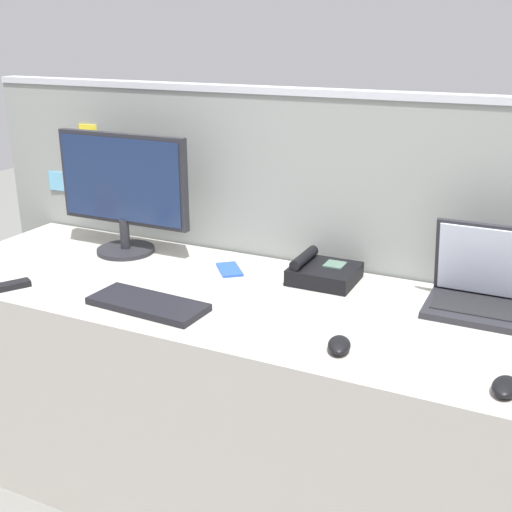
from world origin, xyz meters
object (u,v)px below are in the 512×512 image
(keyboard_main, at_px, (148,304))
(computer_mouse_right_hand, at_px, (339,345))
(computer_mouse_left_hand, at_px, (505,387))
(desk_phone, at_px, (323,272))
(laptop, at_px, (488,288))
(tv_remote, at_px, (3,287))
(desktop_monitor, at_px, (123,187))
(cell_phone_blue_case, at_px, (229,269))

(keyboard_main, distance_m, computer_mouse_right_hand, 0.61)
(computer_mouse_right_hand, distance_m, computer_mouse_left_hand, 0.41)
(desk_phone, distance_m, computer_mouse_left_hand, 0.78)
(keyboard_main, relative_size, computer_mouse_left_hand, 3.66)
(desk_phone, relative_size, computer_mouse_left_hand, 2.11)
(laptop, height_order, computer_mouse_right_hand, laptop)
(computer_mouse_right_hand, distance_m, tv_remote, 1.11)
(desk_phone, height_order, computer_mouse_right_hand, desk_phone)
(laptop, bearing_deg, computer_mouse_left_hand, -78.02)
(desktop_monitor, xyz_separation_m, desk_phone, (0.77, 0.03, -0.22))
(keyboard_main, relative_size, computer_mouse_right_hand, 3.66)
(laptop, distance_m, cell_phone_blue_case, 0.85)
(desk_phone, height_order, tv_remote, desk_phone)
(desk_phone, relative_size, keyboard_main, 0.58)
(laptop, bearing_deg, keyboard_main, -155.44)
(computer_mouse_right_hand, height_order, cell_phone_blue_case, computer_mouse_right_hand)
(keyboard_main, xyz_separation_m, tv_remote, (-0.50, -0.09, -0.00))
(desk_phone, height_order, keyboard_main, desk_phone)
(laptop, height_order, keyboard_main, laptop)
(keyboard_main, height_order, cell_phone_blue_case, keyboard_main)
(desktop_monitor, relative_size, laptop, 1.59)
(tv_remote, bearing_deg, laptop, 49.88)
(laptop, height_order, desk_phone, laptop)
(desktop_monitor, distance_m, computer_mouse_left_hand, 1.48)
(desk_phone, bearing_deg, tv_remote, -150.02)
(keyboard_main, height_order, computer_mouse_right_hand, computer_mouse_right_hand)
(desk_phone, xyz_separation_m, keyboard_main, (-0.40, -0.43, -0.02))
(desk_phone, bearing_deg, computer_mouse_left_hand, -37.59)
(laptop, relative_size, desk_phone, 1.60)
(desktop_monitor, bearing_deg, cell_phone_blue_case, -1.86)
(laptop, xyz_separation_m, computer_mouse_left_hand, (0.10, -0.47, -0.05))
(desk_phone, distance_m, cell_phone_blue_case, 0.33)
(desktop_monitor, relative_size, tv_remote, 3.17)
(computer_mouse_left_hand, height_order, cell_phone_blue_case, computer_mouse_left_hand)
(computer_mouse_right_hand, xyz_separation_m, computer_mouse_left_hand, (0.41, -0.03, 0.00))
(desktop_monitor, bearing_deg, desk_phone, 2.56)
(laptop, relative_size, tv_remote, 1.99)
(laptop, relative_size, computer_mouse_right_hand, 3.38)
(keyboard_main, bearing_deg, desk_phone, 50.28)
(desktop_monitor, distance_m, tv_remote, 0.56)
(keyboard_main, relative_size, tv_remote, 2.15)
(keyboard_main, relative_size, cell_phone_blue_case, 2.75)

